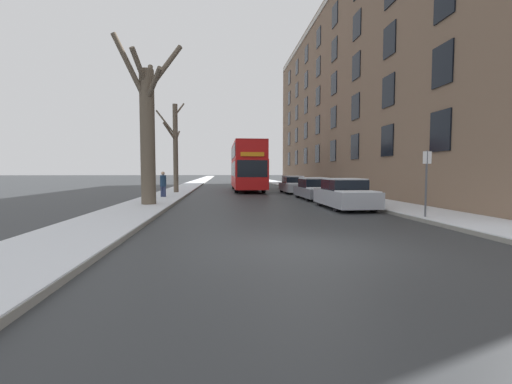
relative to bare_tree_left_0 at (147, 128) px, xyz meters
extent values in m
plane|color=#303335|center=(5.86, -9.74, -3.94)|extent=(320.00, 320.00, 0.00)
cube|color=gray|center=(-0.21, 43.26, -3.87)|extent=(2.68, 130.00, 0.13)
cube|color=silver|center=(-0.21, 43.26, -3.79)|extent=(2.66, 130.00, 0.03)
cube|color=gray|center=(11.93, 43.26, -3.87)|extent=(2.68, 130.00, 0.13)
cube|color=silver|center=(11.93, 43.26, -3.79)|extent=(2.66, 130.00, 0.03)
cube|color=#7A604C|center=(17.77, 13.90, 4.98)|extent=(9.00, 44.18, 17.83)
cube|color=black|center=(13.24, -3.11, -0.37)|extent=(0.08, 1.40, 1.80)
cube|color=black|center=(13.24, 1.75, -0.37)|extent=(0.08, 1.40, 1.80)
cube|color=black|center=(13.24, 6.61, -0.37)|extent=(0.08, 1.40, 1.80)
cube|color=black|center=(13.24, 11.47, -0.37)|extent=(0.08, 1.40, 1.80)
cube|color=black|center=(13.24, 16.33, -0.37)|extent=(0.08, 1.40, 1.80)
cube|color=black|center=(13.24, 21.19, -0.37)|extent=(0.08, 1.40, 1.80)
cube|color=black|center=(13.24, 26.05, -0.37)|extent=(0.08, 1.40, 1.80)
cube|color=black|center=(13.24, 30.91, -0.37)|extent=(0.08, 1.40, 1.80)
cube|color=black|center=(13.24, -3.11, 2.48)|extent=(0.08, 1.40, 1.80)
cube|color=black|center=(13.24, 1.75, 2.48)|extent=(0.08, 1.40, 1.80)
cube|color=black|center=(13.24, 6.61, 2.48)|extent=(0.08, 1.40, 1.80)
cube|color=black|center=(13.24, 11.47, 2.48)|extent=(0.08, 1.40, 1.80)
cube|color=black|center=(13.24, 16.33, 2.48)|extent=(0.08, 1.40, 1.80)
cube|color=black|center=(13.24, 21.19, 2.48)|extent=(0.08, 1.40, 1.80)
cube|color=black|center=(13.24, 26.05, 2.48)|extent=(0.08, 1.40, 1.80)
cube|color=black|center=(13.24, 30.91, 2.48)|extent=(0.08, 1.40, 1.80)
cube|color=black|center=(13.24, 1.75, 5.33)|extent=(0.08, 1.40, 1.80)
cube|color=black|center=(13.24, 6.61, 5.33)|extent=(0.08, 1.40, 1.80)
cube|color=black|center=(13.24, 11.47, 5.33)|extent=(0.08, 1.40, 1.80)
cube|color=black|center=(13.24, 16.33, 5.33)|extent=(0.08, 1.40, 1.80)
cube|color=black|center=(13.24, 21.19, 5.33)|extent=(0.08, 1.40, 1.80)
cube|color=black|center=(13.24, 26.05, 5.33)|extent=(0.08, 1.40, 1.80)
cube|color=black|center=(13.24, 30.91, 5.33)|extent=(0.08, 1.40, 1.80)
cube|color=black|center=(13.24, 6.61, 8.19)|extent=(0.08, 1.40, 1.80)
cube|color=black|center=(13.24, 11.47, 8.19)|extent=(0.08, 1.40, 1.80)
cube|color=black|center=(13.24, 16.33, 8.19)|extent=(0.08, 1.40, 1.80)
cube|color=black|center=(13.24, 21.19, 8.19)|extent=(0.08, 1.40, 1.80)
cube|color=black|center=(13.24, 26.05, 8.19)|extent=(0.08, 1.40, 1.80)
cube|color=black|center=(13.24, 30.91, 8.19)|extent=(0.08, 1.40, 1.80)
cube|color=black|center=(13.24, 11.47, 11.04)|extent=(0.08, 1.40, 1.80)
cube|color=black|center=(13.24, 16.33, 11.04)|extent=(0.08, 1.40, 1.80)
cube|color=black|center=(13.24, 21.19, 11.04)|extent=(0.08, 1.40, 1.80)
cube|color=black|center=(13.24, 26.05, 11.04)|extent=(0.08, 1.40, 1.80)
cube|color=black|center=(13.24, 30.91, 11.04)|extent=(0.08, 1.40, 1.80)
cube|color=beige|center=(13.23, 13.90, 13.37)|extent=(0.12, 43.30, 0.44)
cylinder|color=brown|center=(-0.01, 0.03, -0.56)|extent=(0.71, 0.71, 6.75)
cylinder|color=brown|center=(-0.65, -0.38, 2.69)|extent=(1.61, 1.16, 3.09)
cylinder|color=brown|center=(-0.20, -0.54, 2.73)|extent=(0.68, 1.41, 1.62)
cylinder|color=brown|center=(0.43, -0.62, 1.94)|extent=(1.17, 1.57, 1.41)
cylinder|color=brown|center=(0.78, 0.34, 2.96)|extent=(1.86, 0.92, 2.58)
cylinder|color=brown|center=(0.00, 0.48, 2.50)|extent=(0.28, 1.12, 1.60)
cylinder|color=brown|center=(0.07, 9.79, -0.45)|extent=(0.37, 0.37, 6.98)
cylinder|color=brown|center=(0.12, 10.58, 0.63)|extent=(0.24, 1.65, 1.08)
cylinder|color=brown|center=(-0.39, 9.93, 1.02)|extent=(1.06, 0.44, 1.39)
cylinder|color=brown|center=(-0.66, 9.93, 1.61)|extent=(1.59, 0.43, 2.00)
cylinder|color=brown|center=(-0.29, 9.29, 0.85)|extent=(0.89, 1.15, 1.29)
cylinder|color=brown|center=(0.33, 10.46, 2.75)|extent=(0.68, 1.46, 1.24)
cube|color=red|center=(5.97, 14.26, -2.40)|extent=(2.59, 11.15, 2.40)
cube|color=red|center=(5.97, 14.26, -0.48)|extent=(2.54, 10.93, 1.44)
cube|color=#B31212|center=(5.97, 14.26, 0.30)|extent=(2.54, 10.93, 0.12)
cube|color=black|center=(5.97, 14.26, -1.94)|extent=(2.62, 9.81, 1.25)
cube|color=black|center=(5.97, 14.26, -0.41)|extent=(2.62, 9.81, 1.09)
cube|color=black|center=(5.97, 8.71, -1.94)|extent=(2.33, 0.06, 1.31)
cube|color=orange|center=(5.97, 8.70, -0.84)|extent=(1.81, 0.05, 0.32)
cylinder|color=black|center=(4.85, 10.92, -3.41)|extent=(0.30, 1.05, 1.05)
cylinder|color=black|center=(7.10, 10.92, -3.41)|extent=(0.30, 1.05, 1.05)
cylinder|color=black|center=(4.85, 17.39, -3.41)|extent=(0.30, 1.05, 1.05)
cylinder|color=black|center=(7.10, 17.39, -3.41)|extent=(0.30, 1.05, 1.05)
cube|color=#9EA3AD|center=(9.49, -1.60, -3.41)|extent=(1.88, 4.34, 0.72)
cube|color=black|center=(9.49, -1.43, -2.80)|extent=(1.62, 2.17, 0.50)
cube|color=silver|center=(9.49, -1.43, -2.52)|extent=(1.58, 2.06, 0.06)
cube|color=silver|center=(9.49, -3.14, -3.03)|extent=(1.70, 1.13, 0.05)
cylinder|color=black|center=(8.66, -2.91, -3.64)|extent=(0.20, 0.61, 0.61)
cylinder|color=black|center=(10.32, -2.91, -3.64)|extent=(0.20, 0.61, 0.61)
cylinder|color=black|center=(8.66, -0.30, -3.64)|extent=(0.20, 0.61, 0.61)
cylinder|color=black|center=(10.32, -0.30, -3.64)|extent=(0.20, 0.61, 0.61)
cube|color=slate|center=(9.49, 3.94, -3.48)|extent=(1.68, 4.52, 0.58)
cube|color=black|center=(9.49, 4.12, -2.91)|extent=(1.45, 2.26, 0.55)
cube|color=silver|center=(9.49, 4.12, -2.59)|extent=(1.41, 2.15, 0.09)
cube|color=silver|center=(9.49, 2.34, -3.15)|extent=(1.51, 1.18, 0.07)
cylinder|color=black|center=(8.76, 2.58, -3.61)|extent=(0.20, 0.66, 0.66)
cylinder|color=black|center=(10.22, 2.58, -3.61)|extent=(0.20, 0.66, 0.66)
cylinder|color=black|center=(8.76, 5.30, -3.61)|extent=(0.20, 0.66, 0.66)
cylinder|color=black|center=(10.22, 5.30, -3.61)|extent=(0.20, 0.66, 0.66)
cube|color=#9EA3AD|center=(9.49, 10.22, -3.45)|extent=(1.69, 4.40, 0.63)
cube|color=black|center=(9.49, 10.39, -2.88)|extent=(1.46, 2.20, 0.53)
cube|color=silver|center=(9.49, 10.39, -2.56)|extent=(1.42, 2.09, 0.10)
cube|color=silver|center=(9.49, 8.65, -3.10)|extent=(1.52, 1.15, 0.08)
cylinder|color=black|center=(8.76, 8.90, -3.62)|extent=(0.20, 0.63, 0.63)
cylinder|color=black|center=(10.23, 8.90, -3.62)|extent=(0.20, 0.63, 0.63)
cylinder|color=black|center=(8.76, 11.54, -3.62)|extent=(0.20, 0.63, 0.63)
cylinder|color=black|center=(10.23, 11.54, -3.62)|extent=(0.20, 0.63, 0.63)
cylinder|color=navy|center=(-0.02, 4.89, -3.53)|extent=(0.18, 0.18, 0.83)
cylinder|color=navy|center=(-0.19, 4.94, -3.53)|extent=(0.18, 0.18, 0.83)
cylinder|color=navy|center=(-0.11, 4.92, -2.75)|extent=(0.39, 0.39, 0.72)
sphere|color=tan|center=(-0.11, 4.92, -2.28)|extent=(0.23, 0.23, 0.23)
cylinder|color=#4C4F54|center=(10.88, -5.90, -2.68)|extent=(0.07, 0.07, 2.53)
cube|color=silver|center=(10.88, -5.92, -1.66)|extent=(0.32, 0.02, 0.44)
camera|label=1|loc=(3.61, -17.42, -2.16)|focal=24.00mm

